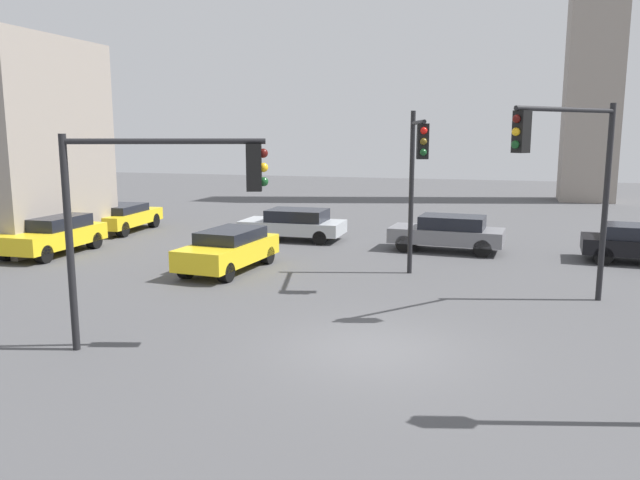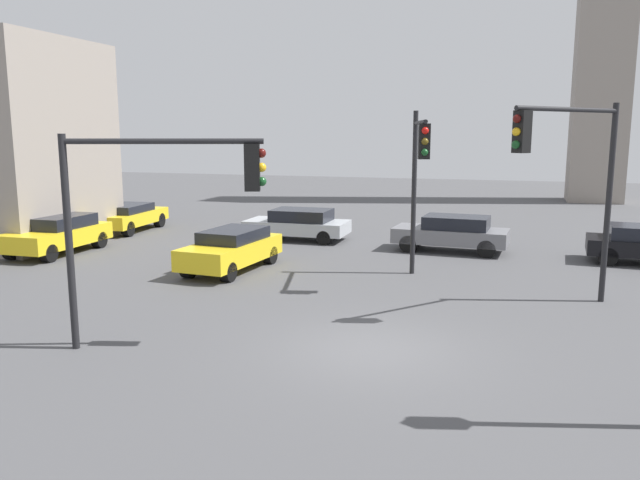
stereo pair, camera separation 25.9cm
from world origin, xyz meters
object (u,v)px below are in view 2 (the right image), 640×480
Objects in this scene: car_0 at (298,224)px; car_2 at (129,216)px; car_6 at (232,248)px; traffic_light_1 at (164,192)px; car_4 at (58,234)px; car_5 at (452,233)px; traffic_light_0 at (570,162)px; traffic_light_3 at (419,164)px.

car_0 reaches higher than car_2.
car_0 is 6.49m from car_6.
traffic_light_1 is 13.18m from car_4.
traffic_light_1 is 1.03× the size of car_5.
car_5 is at bearing -114.89° from traffic_light_0.
traffic_light_0 is at bearing 118.81° from car_5.
car_6 is (8.45, -6.37, 0.03)m from car_2.
car_5 reaches higher than car_2.
car_2 is (-18.95, 8.31, -3.22)m from traffic_light_0.
traffic_light_0 reaches higher than car_2.
car_5 is at bearing 172.92° from car_0.
traffic_light_1 is at bearing -43.44° from traffic_light_3.
car_0 is 0.99× the size of car_5.
traffic_light_1 is 14.43m from car_0.
car_6 is at bearing 88.30° from car_0.
car_4 is (-7.96, -5.77, 0.06)m from car_0.
traffic_light_0 reaches higher than traffic_light_3.
traffic_light_1 reaches higher than car_4.
car_5 is 1.00× the size of car_6.
car_5 is (0.55, 5.62, -2.96)m from traffic_light_3.
car_5 is (6.75, -0.77, 0.05)m from car_0.
car_4 is at bearing 120.42° from traffic_light_1.
car_4 is at bearing 35.34° from car_0.
traffic_light_0 is at bearing 13.86° from traffic_light_1.
car_6 is at bearing 85.68° from traffic_light_1.
traffic_light_3 is at bearing 133.58° from car_0.
car_2 is 5.67m from car_4.
traffic_light_1 is at bearing 97.36° from car_0.
car_6 is at bearing 83.32° from car_4.
traffic_light_1 is at bearing 48.80° from car_4.
car_4 is (-9.92, 8.27, -2.65)m from traffic_light_1.
car_2 is 1.01× the size of car_5.
car_5 is at bearing 50.34° from traffic_light_1.
traffic_light_3 is at bearing 86.09° from car_4.
car_0 is 8.58m from car_2.
car_0 is at bearing 124.53° from car_4.
car_4 is (0.61, -5.64, 0.06)m from car_2.
car_4 reaches higher than car_5.
traffic_light_3 is 6.38m from car_5.
car_0 is at bearing -176.75° from car_6.
car_5 is (-3.62, 7.67, -3.18)m from traffic_light_0.
traffic_light_1 reaches higher than car_0.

